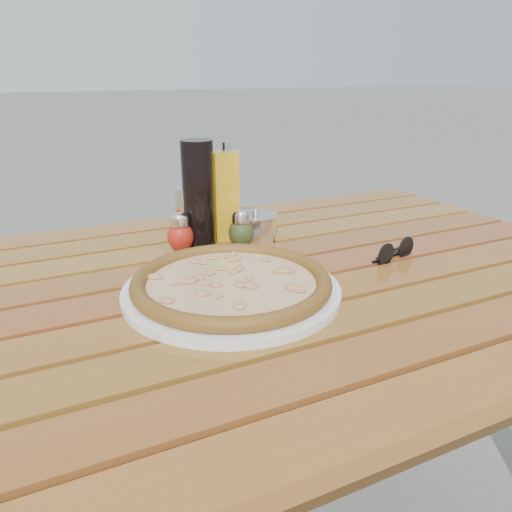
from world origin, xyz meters
name	(u,v)px	position (x,y,z in m)	size (l,w,h in m)	color
table	(261,312)	(0.00, 0.00, 0.67)	(1.40, 0.90, 0.75)	#34200C
plate	(232,291)	(-0.08, -0.06, 0.76)	(0.36, 0.36, 0.01)	silver
pizza	(232,282)	(-0.08, -0.06, 0.77)	(0.46, 0.46, 0.03)	beige
pepper_shaker	(180,233)	(-0.09, 0.19, 0.79)	(0.06, 0.06, 0.08)	red
oregano_shaker	(241,229)	(0.03, 0.16, 0.79)	(0.06, 0.06, 0.08)	#3B441B
dark_bottle	(198,194)	(-0.04, 0.21, 0.86)	(0.07, 0.07, 0.22)	black
soda_can	(192,216)	(-0.05, 0.23, 0.81)	(0.09, 0.09, 0.12)	silver
olive_oil_cruet	(227,195)	(0.03, 0.23, 0.85)	(0.07, 0.07, 0.21)	#B58713
parmesan_tin	(255,227)	(0.08, 0.18, 0.78)	(0.10, 0.10, 0.07)	white
sunglasses	(395,252)	(0.27, -0.04, 0.77)	(0.11, 0.05, 0.04)	black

